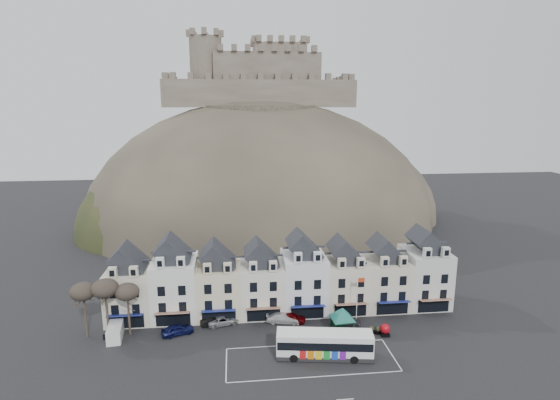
# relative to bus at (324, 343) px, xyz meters

# --- Properties ---
(ground) EXTENTS (300.00, 300.00, 0.00)m
(ground) POSITION_rel_bus_xyz_m (-3.90, -1.70, -1.97)
(ground) COLOR black
(ground) RESTS_ON ground
(coach_bay_markings) EXTENTS (22.00, 7.50, 0.01)m
(coach_bay_markings) POSITION_rel_bus_xyz_m (-1.90, -0.45, -1.97)
(coach_bay_markings) COLOR silver
(coach_bay_markings) RESTS_ON ground
(townhouse_terrace) EXTENTS (54.40, 9.35, 11.80)m
(townhouse_terrace) POSITION_rel_bus_xyz_m (-3.75, 14.27, 3.33)
(townhouse_terrace) COLOR silver
(townhouse_terrace) RESTS_ON ground
(castle_hill) EXTENTS (100.00, 76.00, 68.00)m
(castle_hill) POSITION_rel_bus_xyz_m (-2.65, 67.25, -1.86)
(castle_hill) COLOR #37322A
(castle_hill) RESTS_ON ground
(castle) EXTENTS (50.20, 22.20, 22.00)m
(castle) POSITION_rel_bus_xyz_m (-3.39, 74.23, 38.23)
(castle) COLOR brown
(castle) RESTS_ON ground
(tree_left_far) EXTENTS (3.61, 3.61, 8.24)m
(tree_left_far) POSITION_rel_bus_xyz_m (-32.90, 8.80, 4.93)
(tree_left_far) COLOR #392E24
(tree_left_far) RESTS_ON ground
(tree_left_mid) EXTENTS (3.78, 3.78, 8.64)m
(tree_left_mid) POSITION_rel_bus_xyz_m (-29.90, 8.80, 5.28)
(tree_left_mid) COLOR #392E24
(tree_left_mid) RESTS_ON ground
(tree_left_near) EXTENTS (3.43, 3.43, 7.84)m
(tree_left_near) POSITION_rel_bus_xyz_m (-26.90, 8.80, 4.59)
(tree_left_near) COLOR #392E24
(tree_left_near) RESTS_ON ground
(bus) EXTENTS (12.89, 4.75, 3.56)m
(bus) POSITION_rel_bus_xyz_m (0.00, 0.00, 0.00)
(bus) COLOR #262628
(bus) RESTS_ON ground
(bus_shelter) EXTENTS (6.33, 6.33, 4.03)m
(bus_shelter) POSITION_rel_bus_xyz_m (3.81, 5.69, 1.16)
(bus_shelter) COLOR black
(bus_shelter) RESTS_ON ground
(red_buoy) EXTENTS (1.45, 1.45, 1.79)m
(red_buoy) POSITION_rel_bus_xyz_m (9.86, 4.43, -1.05)
(red_buoy) COLOR black
(red_buoy) RESTS_ON ground
(flagpole) EXTENTS (1.11, 0.12, 7.65)m
(flagpole) POSITION_rel_bus_xyz_m (6.79, 8.30, 2.40)
(flagpole) COLOR silver
(flagpole) RESTS_ON ground
(white_van) EXTENTS (2.39, 4.57, 2.00)m
(white_van) POSITION_rel_bus_xyz_m (-28.72, 7.80, -0.96)
(white_van) COLOR white
(white_van) RESTS_ON ground
(planter_west) EXTENTS (1.16, 0.77, 1.06)m
(planter_west) POSITION_rel_bus_xyz_m (8.10, 5.30, -1.45)
(planter_west) COLOR black
(planter_west) RESTS_ON ground
(planter_east) EXTENTS (1.18, 0.85, 1.06)m
(planter_east) POSITION_rel_bus_xyz_m (9.10, 5.04, -1.45)
(planter_east) COLOR black
(planter_east) RESTS_ON ground
(car_navy) EXTENTS (4.97, 3.26, 1.57)m
(car_navy) POSITION_rel_bus_xyz_m (-19.99, 7.95, -1.18)
(car_navy) COLOR #0C103E
(car_navy) RESTS_ON ground
(car_black) EXTENTS (4.00, 2.54, 1.25)m
(car_black) POSITION_rel_bus_xyz_m (-15.02, 10.30, -1.34)
(car_black) COLOR black
(car_black) RESTS_ON ground
(car_silver) EXTENTS (5.19, 3.42, 1.35)m
(car_silver) POSITION_rel_bus_xyz_m (-13.50, 10.30, -1.29)
(car_silver) COLOR #96989D
(car_silver) RESTS_ON ground
(car_white) EXTENTS (5.53, 3.01, 1.52)m
(car_white) POSITION_rel_bus_xyz_m (-4.30, 9.88, -1.20)
(car_white) COLOR silver
(car_white) RESTS_ON ground
(car_maroon) EXTENTS (4.72, 2.82, 1.51)m
(car_maroon) POSITION_rel_bus_xyz_m (-3.10, 9.83, -1.21)
(car_maroon) COLOR #530407
(car_maroon) RESTS_ON ground
(car_charcoal) EXTENTS (4.76, 3.26, 1.49)m
(car_charcoal) POSITION_rel_bus_xyz_m (4.92, 7.84, -1.22)
(car_charcoal) COLOR black
(car_charcoal) RESTS_ON ground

